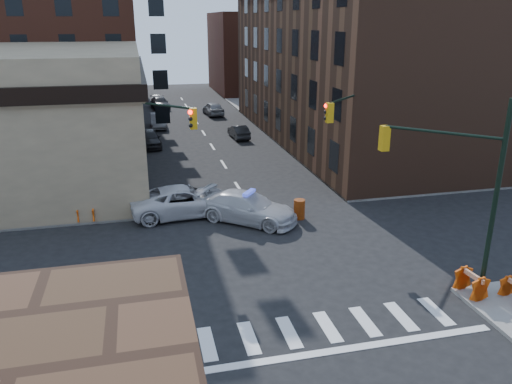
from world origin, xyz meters
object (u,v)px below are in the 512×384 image
parked_car_enear (239,132)px  barrel_road (299,209)px  parked_car_wnear (149,138)px  barricade_se_a (471,284)px  police_car (248,207)px  parked_car_wfar (159,121)px  pedestrian_a (87,206)px  pickup (185,201)px  pedestrian_b (112,194)px  barrel_bank (196,203)px  barricade_nw_a (87,214)px

parked_car_enear → barrel_road: 21.15m
parked_car_wnear → barricade_se_a: bearing=-72.8°
police_car → barrel_road: 2.99m
police_car → barrel_road: bearing=-57.1°
police_car → parked_car_wfar: 27.97m
parked_car_wnear → pedestrian_a: bearing=-107.7°
parked_car_wnear → pedestrian_a: (-3.95, -17.25, 0.14)m
parked_car_wfar → pedestrian_a: (-5.18, -25.72, 0.18)m
pickup → pedestrian_b: (-4.13, 1.72, 0.18)m
parked_car_wnear → parked_car_wfar: 8.56m
parked_car_wfar → barrel_bank: parked_car_wfar is taller
police_car → parked_car_enear: police_car is taller
pickup → barricade_nw_a: size_ratio=5.65×
pickup → barrel_road: 6.66m
barricade_se_a → pedestrian_b: bearing=41.4°
barrel_bank → barricade_nw_a: size_ratio=0.93×
parked_car_wnear → parked_car_enear: bearing=5.8°
pedestrian_a → barrel_road: bearing=-2.6°
police_car → barrel_bank: (-2.65, 2.31, -0.32)m
parked_car_enear → barrel_bank: (-6.34, -18.55, -0.13)m
police_car → barrel_road: size_ratio=5.04×
parked_car_wnear → barrel_road: parked_car_wnear is taller
barricade_nw_a → pedestrian_b: bearing=59.5°
pickup → parked_car_wfar: size_ratio=1.37×
pedestrian_a → pedestrian_b: 2.00m
barricade_nw_a → barricade_se_a: bearing=-31.0°
parked_car_wfar → barricade_se_a: 39.38m
pickup → barrel_road: pickup is taller
parked_car_enear → barricade_nw_a: (-12.51, -19.15, -0.08)m
parked_car_wfar → barricade_nw_a: bearing=-100.6°
parked_car_wnear → barrel_road: bearing=-73.1°
parked_car_wnear → barrel_bank: 17.10m
police_car → barricade_nw_a: bearing=117.3°
pickup → barrel_bank: size_ratio=6.08×
pickup → barricade_nw_a: bearing=86.5°
pedestrian_b → parked_car_wfar: bearing=88.5°
parked_car_enear → barrel_road: bearing=84.3°
pickup → parked_car_enear: bearing=-24.9°
barrel_bank → barricade_nw_a: barrel_bank is taller
pickup → pedestrian_b: 4.48m
parked_car_enear → pedestrian_b: 20.62m
parked_car_wnear → barrel_bank: (2.16, -16.96, -0.27)m
parked_car_wfar → barrel_road: parked_car_wfar is taller
parked_car_wnear → barrel_road: 21.04m
parked_car_enear → barricade_se_a: size_ratio=2.94×
pedestrian_b → barricade_se_a: bearing=-35.6°
police_car → pedestrian_b: size_ratio=3.20×
pedestrian_a → barricade_se_a: 20.00m
parked_car_wfar → parked_car_enear: bearing=-42.5°
pickup → parked_car_wnear: size_ratio=1.36×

